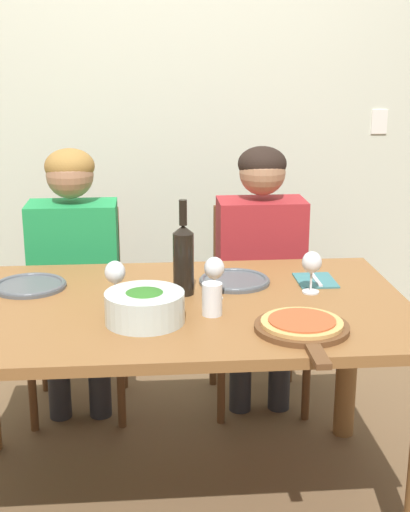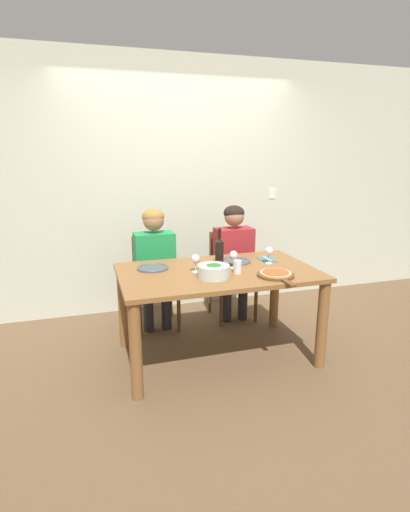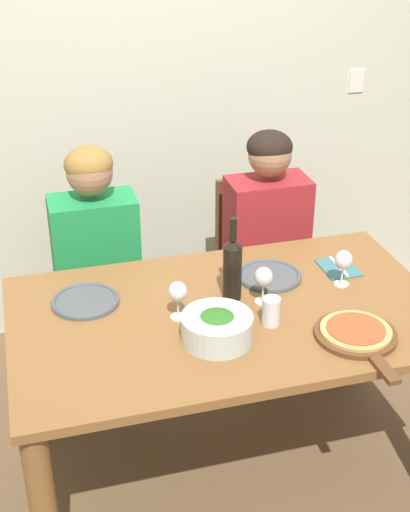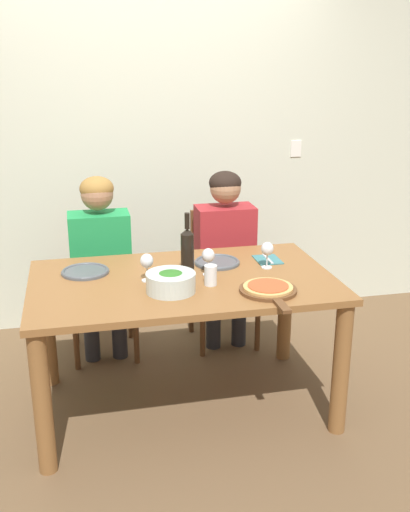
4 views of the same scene
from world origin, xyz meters
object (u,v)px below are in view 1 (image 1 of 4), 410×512
at_px(wine_bottle, 183,258).
at_px(chair_left, 79,304).
at_px(dinner_plate_right, 234,280).
at_px(person_man, 261,256).
at_px(chair_right, 256,299).
at_px(dinner_plate_left, 30,285).
at_px(wine_glass_centre, 214,270).
at_px(wine_glass_right, 312,264).
at_px(pizza_on_board, 302,327).
at_px(fork_on_napkin, 315,280).
at_px(water_tumbler, 212,299).
at_px(person_woman, 74,261).
at_px(broccoli_bowl, 145,307).
at_px(wine_glass_left, 115,274).

bearing_deg(wine_bottle, chair_left, 121.11).
height_order(chair_left, dinner_plate_right, chair_left).
xyz_separation_m(chair_left, person_man, (0.82, -0.11, 0.24)).
relative_size(chair_left, chair_right, 1.00).
distance_m(chair_left, dinner_plate_left, 0.70).
bearing_deg(wine_glass_centre, person_man, 68.23).
bearing_deg(wine_glass_right, pizza_on_board, -106.82).
height_order(dinner_plate_left, fork_on_napkin, dinner_plate_left).
height_order(person_man, dinner_plate_left, person_man).
distance_m(chair_right, water_tumbler, 1.05).
height_order(dinner_plate_right, pizza_on_board, pizza_on_board).
relative_size(chair_right, person_man, 0.75).
bearing_deg(chair_left, fork_on_napkin, -33.98).
bearing_deg(dinner_plate_left, dinner_plate_right, -0.32).
bearing_deg(water_tumbler, person_man, 70.49).
distance_m(person_woman, person_man, 0.82).
xyz_separation_m(chair_right, broccoli_bowl, (-0.51, -0.99, 0.34)).
xyz_separation_m(chair_right, water_tumbler, (-0.30, -0.95, 0.35)).
height_order(chair_right, wine_bottle, wine_bottle).
bearing_deg(water_tumbler, person_woman, 122.09).
distance_m(dinner_plate_right, pizza_on_board, 0.51).
relative_size(wine_bottle, dinner_plate_right, 1.29).
relative_size(chair_left, wine_glass_left, 5.99).
bearing_deg(pizza_on_board, chair_left, 125.23).
relative_size(wine_bottle, pizza_on_board, 0.78).
bearing_deg(pizza_on_board, person_man, 88.04).
relative_size(broccoli_bowl, dinner_plate_left, 0.97).
relative_size(dinner_plate_right, wine_glass_centre, 1.73).
height_order(chair_left, fork_on_napkin, chair_left).
bearing_deg(dinner_plate_right, wine_glass_centre, -117.84).
xyz_separation_m(chair_left, wine_glass_right, (0.89, -0.76, 0.40)).
relative_size(pizza_on_board, wine_glass_left, 2.86).
height_order(dinner_plate_left, wine_glass_right, wine_glass_right).
xyz_separation_m(dinner_plate_right, fork_on_napkin, (0.30, -0.01, -0.01)).
distance_m(dinner_plate_right, wine_glass_left, 0.48).
relative_size(water_tumbler, fork_on_napkin, 0.59).
height_order(broccoli_bowl, dinner_plate_right, broccoli_bowl).
bearing_deg(water_tumbler, dinner_plate_left, 152.75).
bearing_deg(chair_right, wine_glass_right, -84.54).
relative_size(wine_glass_right, fork_on_napkin, 0.84).
relative_size(person_man, wine_glass_left, 7.97).
height_order(pizza_on_board, fork_on_napkin, pizza_on_board).
bearing_deg(wine_glass_left, water_tumbler, -22.20).
bearing_deg(chair_left, water_tumbler, -61.07).
distance_m(dinner_plate_right, water_tumbler, 0.34).
height_order(chair_left, wine_glass_left, wine_glass_left).
relative_size(chair_right, water_tumbler, 8.49).
relative_size(person_woman, dinner_plate_left, 4.62).
bearing_deg(person_man, wine_glass_right, -83.60).
bearing_deg(wine_glass_right, dinner_plate_right, 152.55).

